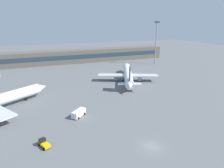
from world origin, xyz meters
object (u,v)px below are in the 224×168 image
object	(u,v)px
baggage_tug_yellow	(44,143)
floodlight_tower_east	(156,40)
service_van_white	(79,113)
airplane_mid	(128,74)

from	to	relation	value
baggage_tug_yellow	floodlight_tower_east	distance (m)	106.05
service_van_white	floodlight_tower_east	distance (m)	89.99
baggage_tug_yellow	service_van_white	size ratio (longest dim) A/B	0.76
service_van_white	floodlight_tower_east	xyz separation A→B (m)	(66.20, 59.02, 15.26)
airplane_mid	floodlight_tower_east	world-z (taller)	floodlight_tower_east
floodlight_tower_east	service_van_white	bearing A→B (deg)	-138.28
airplane_mid	baggage_tug_yellow	world-z (taller)	airplane_mid
airplane_mid	baggage_tug_yellow	bearing A→B (deg)	-135.08
baggage_tug_yellow	service_van_white	bearing A→B (deg)	48.02
service_van_white	floodlight_tower_east	bearing A→B (deg)	41.72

